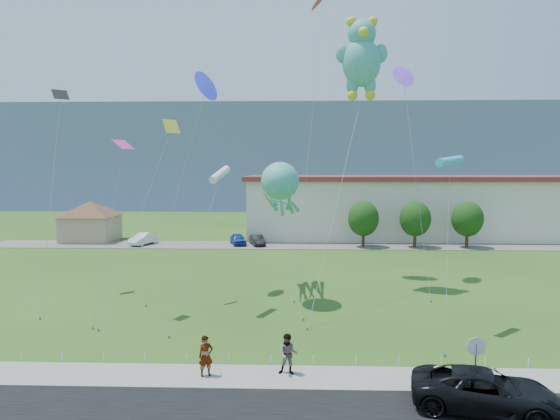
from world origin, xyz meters
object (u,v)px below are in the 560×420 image
(parked_car_black, at_px, (257,240))
(teddy_bear_kite, at_px, (362,56))
(parked_car_blue, at_px, (238,239))
(pedestrian_left, at_px, (206,356))
(warehouse, at_px, (472,206))
(stop_sign, at_px, (476,352))
(suv, at_px, (486,391))
(pedestrian_right, at_px, (288,354))
(parked_car_silver, at_px, (143,239))
(octopus_kite, at_px, (281,190))
(pavilion, at_px, (90,217))

(parked_car_black, bearing_deg, teddy_bear_kite, -81.22)
(parked_car_blue, bearing_deg, pedestrian_left, -101.40)
(parked_car_blue, distance_m, parked_car_black, 2.39)
(warehouse, distance_m, stop_sign, 51.00)
(stop_sign, distance_m, parked_car_black, 40.90)
(suv, height_order, pedestrian_left, pedestrian_left)
(teddy_bear_kite, bearing_deg, warehouse, 57.13)
(stop_sign, bearing_deg, pedestrian_left, 172.84)
(pedestrian_right, height_order, parked_car_silver, pedestrian_right)
(parked_car_silver, xyz_separation_m, octopus_kite, (17.32, -23.93, 6.99))
(stop_sign, distance_m, pedestrian_right, 7.89)
(warehouse, height_order, teddy_bear_kite, teddy_bear_kite)
(stop_sign, bearing_deg, octopus_kite, 119.15)
(pedestrian_left, xyz_separation_m, pedestrian_right, (3.65, 0.31, 0.01))
(warehouse, bearing_deg, octopus_kite, -127.00)
(parked_car_black, xyz_separation_m, teddy_bear_kite, (9.60, -20.12, 17.09))
(warehouse, xyz_separation_m, parked_car_silver, (-42.25, -9.16, -3.36))
(warehouse, bearing_deg, suv, -108.49)
(pedestrian_right, relative_size, teddy_bear_kite, 0.09)
(parked_car_black, bearing_deg, pavilion, 155.00)
(parked_car_silver, height_order, parked_car_black, parked_car_silver)
(stop_sign, xyz_separation_m, pedestrian_right, (-7.65, 1.73, -0.85))
(pedestrian_right, bearing_deg, octopus_kite, 98.74)
(pavilion, bearing_deg, warehouse, 6.84)
(pavilion, distance_m, stop_sign, 53.90)
(stop_sign, height_order, parked_car_blue, stop_sign)
(stop_sign, bearing_deg, parked_car_blue, 109.98)
(pedestrian_left, relative_size, pedestrian_right, 0.99)
(suv, distance_m, parked_car_blue, 43.20)
(pedestrian_right, distance_m, parked_car_black, 37.61)
(parked_car_blue, bearing_deg, suv, -86.64)
(stop_sign, relative_size, parked_car_silver, 0.58)
(stop_sign, height_order, pedestrian_right, stop_sign)
(warehouse, distance_m, pedestrian_right, 52.47)
(octopus_kite, bearing_deg, parked_car_blue, 103.67)
(parked_car_silver, bearing_deg, pavilion, 177.28)
(warehouse, xyz_separation_m, octopus_kite, (-24.93, -33.09, 3.63))
(warehouse, height_order, parked_car_blue, warehouse)
(suv, bearing_deg, warehouse, -3.75)
(warehouse, xyz_separation_m, teddy_bear_kite, (-18.90, -29.25, 13.64))
(octopus_kite, bearing_deg, teddy_bear_kite, 32.47)
(suv, xyz_separation_m, pedestrian_right, (-7.60, 3.02, 0.19))
(pavilion, bearing_deg, stop_sign, -51.56)
(suv, distance_m, teddy_bear_kite, 26.50)
(warehouse, xyz_separation_m, parked_car_blue, (-30.85, -8.73, -3.40))
(pedestrian_right, bearing_deg, parked_car_blue, 105.48)
(warehouse, relative_size, parked_car_black, 16.48)
(pedestrian_right, distance_m, octopus_kite, 15.01)
(pavilion, relative_size, parked_car_silver, 2.15)
(pedestrian_left, distance_m, parked_car_black, 37.67)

